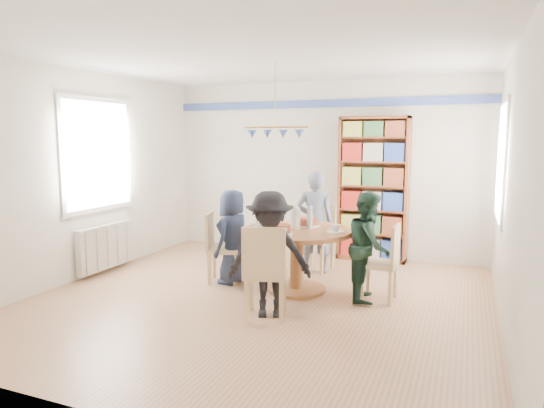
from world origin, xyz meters
The scene contains 14 objects.
ground centered at (0.00, 0.00, 0.00)m, with size 5.00×5.00×0.00m, color tan.
room_shell centered at (-0.26, 0.87, 1.65)m, with size 5.00×5.00×5.00m.
radiator centered at (-2.42, 0.30, 0.35)m, with size 0.12×1.00×0.60m.
dining_table centered at (0.28, 0.50, 0.56)m, with size 1.30×1.30×0.75m.
chair_left centered at (-0.77, 0.47, 0.49)m, with size 0.49×0.49×0.89m.
chair_right centered at (1.32, 0.54, 0.48)m, with size 0.40×0.40×0.87m.
chair_far centered at (0.25, 1.54, 0.50)m, with size 0.47×0.47×0.91m.
chair_near centered at (0.30, -0.52, 0.53)m, with size 0.53×0.53×0.97m.
person_left centered at (-0.57, 0.50, 0.59)m, with size 0.58×0.38×1.19m, color #172034.
person_right centered at (1.14, 0.50, 0.62)m, with size 0.60×0.47×1.23m, color #162D22.
person_far centered at (0.23, 1.38, 0.69)m, with size 0.51×0.33×1.39m, color gray.
person_near centered at (0.30, -0.40, 0.65)m, with size 0.84×0.48×1.29m, color black.
bookshelf centered at (0.83, 2.34, 1.05)m, with size 1.02×0.31×2.14m.
tableware centered at (0.26, 0.52, 0.81)m, with size 1.13×1.13×0.30m.
Camera 1 is at (2.13, -4.85, 1.82)m, focal length 32.00 mm.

